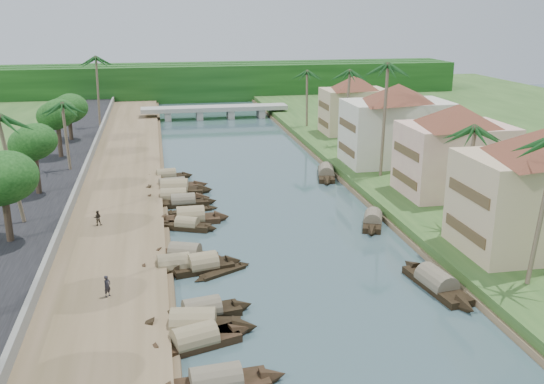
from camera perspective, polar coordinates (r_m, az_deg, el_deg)
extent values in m
plane|color=#374F53|center=(50.04, 2.96, -7.27)|extent=(220.00, 220.00, 0.00)
cube|color=brown|center=(67.52, -14.52, -0.94)|extent=(10.00, 180.00, 0.80)
cube|color=#2A4C1E|center=(73.72, 13.69, 0.78)|extent=(16.00, 180.00, 1.20)
cube|color=black|center=(68.57, -21.63, -1.08)|extent=(8.00, 180.00, 1.40)
cube|color=slate|center=(67.68, -18.12, -0.37)|extent=(0.40, 180.00, 1.10)
cube|color=black|center=(140.70, -6.38, 10.08)|extent=(120.00, 4.00, 8.00)
cube|color=black|center=(145.65, -6.54, 10.31)|extent=(120.00, 4.00, 8.00)
cube|color=black|center=(150.60, -6.70, 10.52)|extent=(120.00, 4.00, 8.00)
cube|color=gray|center=(118.27, -5.41, 7.85)|extent=(28.00, 4.00, 0.80)
cube|color=gray|center=(117.94, -9.78, 7.11)|extent=(1.20, 3.50, 1.80)
cube|color=gray|center=(118.20, -6.85, 7.26)|extent=(1.20, 3.50, 1.80)
cube|color=gray|center=(118.76, -3.94, 7.38)|extent=(1.20, 3.50, 1.80)
cube|color=gray|center=(119.63, -1.06, 7.49)|extent=(1.20, 3.50, 1.80)
cube|color=tan|center=(54.12, 23.52, -0.93)|extent=(12.00, 8.00, 8.00)
pyramid|color=brown|center=(52.91, 24.17, 4.33)|extent=(14.85, 14.85, 2.20)
cube|color=brown|center=(51.63, 17.68, -3.47)|extent=(0.10, 6.40, 0.90)
cube|color=brown|center=(50.65, 18.00, -0.07)|extent=(0.10, 6.40, 0.90)
cube|color=beige|center=(67.87, 16.77, 2.96)|extent=(11.00, 8.00, 7.50)
pyramid|color=brown|center=(66.93, 17.12, 6.99)|extent=(14.11, 14.11, 2.20)
cube|color=brown|center=(65.98, 12.35, 1.22)|extent=(0.10, 6.40, 0.90)
cube|color=brown|center=(65.26, 12.51, 3.76)|extent=(0.10, 6.40, 0.90)
cube|color=beige|center=(79.79, 11.57, 5.53)|extent=(13.00, 8.00, 8.00)
pyramid|color=brown|center=(78.97, 11.79, 9.16)|extent=(15.59, 15.59, 2.20)
cube|color=brown|center=(77.97, 7.01, 3.98)|extent=(0.10, 6.40, 0.90)
cube|color=brown|center=(77.32, 7.10, 6.29)|extent=(0.10, 6.40, 0.90)
cube|color=tan|center=(98.66, 7.72, 7.56)|extent=(10.00, 7.00, 7.00)
pyramid|color=brown|center=(98.03, 7.82, 10.21)|extent=(12.62, 12.62, 2.20)
cube|color=brown|center=(97.49, 4.84, 6.49)|extent=(0.10, 5.60, 0.90)
cube|color=brown|center=(97.02, 4.88, 8.12)|extent=(0.10, 5.60, 0.90)
cone|color=black|center=(36.20, 0.14, -17.00)|extent=(1.84, 1.81, 1.87)
cylinder|color=#6E6652|center=(35.43, -5.29, -17.33)|extent=(4.71, 2.30, 1.94)
cube|color=black|center=(41.19, -7.40, -12.74)|extent=(6.47, 3.14, 0.70)
cone|color=black|center=(40.96, -2.48, -12.65)|extent=(2.10, 2.25, 2.19)
cone|color=black|center=(41.62, -12.24, -12.54)|extent=(2.10, 2.25, 2.19)
cylinder|color=#8A7658|center=(41.00, -7.42, -12.27)|extent=(5.04, 3.00, 2.30)
cube|color=black|center=(39.62, -7.28, -14.03)|extent=(6.10, 3.46, 0.70)
cone|color=black|center=(40.64, -2.91, -12.91)|extent=(2.08, 2.06, 1.82)
cone|color=black|center=(38.75, -11.90, -14.91)|extent=(2.08, 2.06, 1.82)
cylinder|color=#8A7658|center=(39.42, -7.30, -13.55)|extent=(4.81, 3.12, 1.89)
cube|color=black|center=(42.94, -6.60, -11.39)|extent=(5.58, 2.64, 0.70)
cone|color=black|center=(43.63, -2.75, -10.69)|extent=(1.79, 1.79, 1.71)
cone|color=black|center=(42.37, -10.58, -11.87)|extent=(1.79, 1.79, 1.71)
cylinder|color=#6E6652|center=(42.76, -6.61, -10.94)|extent=(4.35, 2.48, 1.78)
cube|color=black|center=(50.11, -9.20, -7.19)|extent=(5.57, 2.26, 0.70)
cone|color=black|center=(50.42, -5.77, -6.79)|extent=(1.70, 1.78, 1.83)
cone|color=black|center=(49.91, -12.68, -7.40)|extent=(1.70, 1.78, 1.83)
cylinder|color=#8A7658|center=(49.95, -9.22, -6.79)|extent=(4.30, 2.24, 1.92)
cube|color=black|center=(50.00, -6.52, -7.13)|extent=(5.17, 2.87, 0.70)
cone|color=black|center=(50.71, -3.57, -6.59)|extent=(1.77, 1.96, 1.85)
cone|color=black|center=(49.35, -9.57, -7.50)|extent=(1.77, 1.96, 1.85)
cylinder|color=#8A7658|center=(49.84, -6.54, -6.73)|extent=(4.06, 2.70, 1.96)
cube|color=black|center=(52.14, -8.18, -6.16)|extent=(5.63, 3.68, 0.70)
cone|color=black|center=(51.30, -5.04, -6.34)|extent=(2.06, 2.15, 1.88)
cone|color=black|center=(53.07, -11.22, -5.80)|extent=(2.06, 2.15, 1.88)
cylinder|color=#6E6652|center=(51.99, -8.20, -5.77)|extent=(4.49, 3.30, 1.97)
cube|color=black|center=(59.11, -7.98, -3.32)|extent=(4.65, 3.06, 0.70)
cone|color=black|center=(58.29, -5.69, -3.45)|extent=(1.68, 1.67, 1.41)
cone|color=black|center=(59.96, -10.21, -3.05)|extent=(1.68, 1.67, 1.41)
cylinder|color=#8A7658|center=(58.98, -7.99, -2.98)|extent=(3.71, 2.70, 1.46)
cube|color=black|center=(60.99, -7.65, -2.66)|extent=(5.74, 2.20, 0.70)
cone|color=black|center=(61.23, -4.69, -2.41)|extent=(1.70, 1.94, 2.10)
cone|color=black|center=(60.87, -10.64, -2.77)|extent=(1.70, 1.94, 2.10)
cylinder|color=#8A7658|center=(60.87, -7.67, -2.33)|extent=(4.39, 2.27, 2.21)
cube|color=black|center=(66.09, -8.36, -1.14)|extent=(5.46, 1.87, 0.70)
cone|color=black|center=(66.38, -5.79, -0.89)|extent=(1.61, 1.52, 1.62)
cone|color=black|center=(65.89, -10.96, -1.26)|extent=(1.61, 1.52, 1.62)
cylinder|color=#6E6652|center=(65.98, -8.38, -0.83)|extent=(4.20, 1.87, 1.67)
cube|color=black|center=(67.68, -9.22, -0.75)|extent=(6.06, 2.38, 0.70)
cone|color=black|center=(67.57, -6.44, -0.59)|extent=(1.84, 1.87, 1.94)
cone|color=black|center=(67.90, -12.00, -0.77)|extent=(1.84, 1.87, 1.94)
cylinder|color=#8A7658|center=(67.57, -9.24, -0.44)|extent=(4.67, 2.35, 2.02)
cube|color=black|center=(70.78, -9.13, 0.04)|extent=(6.64, 2.90, 0.70)
cone|color=black|center=(70.55, -6.24, 0.17)|extent=(2.08, 2.18, 2.19)
cone|color=black|center=(71.14, -12.01, 0.04)|extent=(2.08, 2.18, 2.19)
cylinder|color=#8A7658|center=(70.67, -9.15, 0.34)|extent=(5.14, 2.82, 2.30)
cube|color=black|center=(72.21, -9.36, 0.37)|extent=(6.47, 2.56, 0.70)
cone|color=black|center=(72.77, -6.65, 0.68)|extent=(1.97, 1.80, 1.78)
cone|color=black|center=(71.77, -12.12, 0.18)|extent=(1.97, 1.80, 1.78)
cylinder|color=#6E6652|center=(72.10, -9.37, 0.66)|extent=(5.01, 2.43, 1.82)
cube|color=black|center=(76.68, -9.92, 1.32)|extent=(5.06, 2.12, 0.70)
cone|color=black|center=(77.02, -7.91, 1.54)|extent=(1.56, 1.58, 1.60)
cone|color=black|center=(76.40, -11.95, 1.21)|extent=(1.56, 1.58, 1.60)
cylinder|color=#8A7658|center=(76.58, -9.93, 1.59)|extent=(3.91, 2.05, 1.66)
cube|color=black|center=(48.29, 15.20, -8.55)|extent=(2.84, 7.05, 0.70)
cone|color=black|center=(51.15, 12.86, -6.80)|extent=(1.99, 2.16, 1.97)
cone|color=black|center=(45.50, 17.86, -10.33)|extent=(1.99, 2.16, 1.97)
cylinder|color=#6E6652|center=(48.13, 15.23, -8.14)|extent=(2.70, 5.46, 2.02)
cube|color=black|center=(60.62, 9.46, -2.87)|extent=(3.69, 5.74, 0.70)
cone|color=black|center=(63.47, 9.58, -1.89)|extent=(2.05, 2.05, 1.74)
cone|color=black|center=(57.73, 9.35, -3.80)|extent=(2.05, 2.05, 1.74)
cylinder|color=#6E6652|center=(60.49, 9.48, -2.53)|extent=(3.26, 4.57, 1.81)
cube|color=black|center=(77.11, 5.12, 1.60)|extent=(3.52, 7.05, 0.70)
cone|color=black|center=(80.73, 5.04, 2.36)|extent=(2.16, 2.29, 1.97)
cone|color=black|center=(73.47, 5.22, 0.88)|extent=(2.16, 2.29, 1.97)
cylinder|color=#6E6652|center=(77.01, 5.13, 1.87)|extent=(3.21, 5.51, 2.02)
cube|color=black|center=(49.32, -4.66, -7.55)|extent=(3.92, 2.73, 0.35)
cone|color=black|center=(50.53, -2.57, -6.89)|extent=(1.31, 1.26, 0.89)
cone|color=black|center=(48.18, -6.85, -8.24)|extent=(1.31, 1.26, 0.89)
cube|color=black|center=(64.02, -7.72, -1.81)|extent=(4.59, 1.87, 0.35)
cone|color=black|center=(64.71, -5.56, -1.53)|extent=(1.30, 1.13, 0.90)
cone|color=black|center=(63.43, -9.92, -2.09)|extent=(1.30, 1.13, 0.90)
cylinder|color=#6F604A|center=(46.67, 23.81, -1.76)|extent=(1.18, 0.36, 10.97)
cylinder|color=#6F604A|center=(57.48, 17.71, 1.33)|extent=(1.11, 0.36, 9.27)
sphere|color=#164419|center=(56.51, 18.11, 5.68)|extent=(3.20, 3.20, 3.20)
cylinder|color=#6F604A|center=(72.56, 10.47, 6.62)|extent=(0.56, 0.36, 13.34)
sphere|color=#164419|center=(71.72, 10.74, 11.66)|extent=(3.20, 3.20, 3.20)
cylinder|color=#6F604A|center=(89.24, 7.01, 7.86)|extent=(0.82, 0.36, 10.87)
sphere|color=#164419|center=(88.59, 7.13, 11.19)|extent=(3.20, 3.20, 3.20)
cylinder|color=#6F604A|center=(59.66, -23.02, 1.91)|extent=(1.53, 0.36, 10.02)
sphere|color=#164419|center=(58.71, -23.56, 6.46)|extent=(3.20, 3.20, 3.20)
cylinder|color=#6F604A|center=(78.01, -18.76, 4.95)|extent=(0.58, 0.36, 8.23)
sphere|color=#164419|center=(77.35, -19.03, 7.81)|extent=(3.20, 3.20, 3.20)
cylinder|color=#6F604A|center=(103.42, 3.32, 8.76)|extent=(0.48, 0.36, 9.32)
sphere|color=#164419|center=(102.89, 3.37, 11.22)|extent=(3.20, 3.20, 3.20)
cylinder|color=#6F604A|center=(105.45, -16.10, 9.02)|extent=(0.61, 0.36, 11.57)
sphere|color=#164419|center=(104.90, -16.35, 12.02)|extent=(3.20, 3.20, 3.20)
cylinder|color=#4C392B|center=(56.05, -23.60, -2.45)|extent=(0.60, 0.60, 3.80)
ellipsoid|color=black|center=(55.04, -24.04, 1.13)|extent=(5.24, 5.24, 4.31)
cylinder|color=#4C392B|center=(69.39, -21.22, 1.39)|extent=(0.60, 0.60, 3.84)
ellipsoid|color=black|center=(68.57, -21.54, 4.34)|extent=(4.42, 4.42, 3.63)
cylinder|color=#4C392B|center=(85.78, -19.34, 4.41)|extent=(0.60, 0.60, 3.91)
ellipsoid|color=black|center=(85.11, -19.59, 6.86)|extent=(4.49, 4.49, 3.69)
cylinder|color=#4C392B|center=(96.76, -18.44, 5.62)|extent=(0.60, 0.60, 3.20)
ellipsoid|color=black|center=(96.25, -18.60, 7.40)|extent=(5.05, 5.05, 4.15)
cylinder|color=#4C392B|center=(85.62, 13.64, 4.59)|extent=(0.60, 0.60, 3.50)
ellipsoid|color=black|center=(84.99, 13.79, 6.80)|extent=(4.01, 4.01, 3.30)
imported|color=#242228|center=(44.97, -15.24, -8.55)|extent=(0.68, 0.69, 1.60)
imported|color=#372F26|center=(59.52, -16.10, -2.35)|extent=(0.70, 0.55, 1.45)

